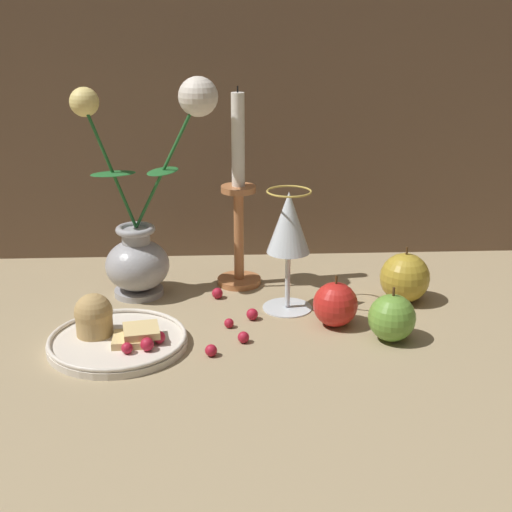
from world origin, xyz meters
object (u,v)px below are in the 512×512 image
wine_glass (289,228)px  apple_near_glass (405,278)px  apple_beside_vase (335,304)px  apple_at_table_edge (392,318)px  candlestick (240,209)px  plate_with_pastries (113,334)px  vase (144,226)px

wine_glass → apple_near_glass: wine_glass is taller
apple_beside_vase → apple_near_glass: 0.15m
wine_glass → apple_at_table_edge: 0.20m
candlestick → apple_at_table_edge: bearing=-47.1°
plate_with_pastries → candlestick: candlestick is taller
vase → apple_near_glass: bearing=-6.8°
vase → candlestick: size_ratio=1.05×
vase → wine_glass: 0.23m
apple_near_glass → apple_at_table_edge: apple_near_glass is taller
apple_beside_vase → apple_near_glass: apple_near_glass is taller
wine_glass → apple_beside_vase: 0.13m
plate_with_pastries → apple_beside_vase: bearing=8.9°
apple_near_glass → vase: bearing=173.2°
candlestick → apple_at_table_edge: (0.21, -0.22, -0.10)m
apple_beside_vase → apple_at_table_edge: size_ratio=0.99×
vase → apple_near_glass: vase is taller
apple_near_glass → wine_glass: bearing=-173.7°
candlestick → apple_near_glass: (0.26, -0.09, -0.09)m
vase → plate_with_pastries: 0.21m
vase → apple_at_table_edge: 0.41m
vase → candlestick: bearing=13.5°
plate_with_pastries → apple_near_glass: size_ratio=2.13×
apple_beside_vase → apple_at_table_edge: 0.09m
candlestick → apple_at_table_edge: 0.32m
apple_beside_vase → apple_at_table_edge: apple_at_table_edge is taller
candlestick → apple_beside_vase: 0.24m
plate_with_pastries → apple_at_table_edge: (0.39, -0.00, 0.02)m
wine_glass → apple_beside_vase: (0.06, -0.06, -0.10)m
apple_beside_vase → apple_at_table_edge: (0.07, -0.05, 0.00)m
vase → apple_beside_vase: size_ratio=4.43×
vase → apple_near_glass: size_ratio=3.82×
wine_glass → apple_near_glass: (0.19, 0.02, -0.09)m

